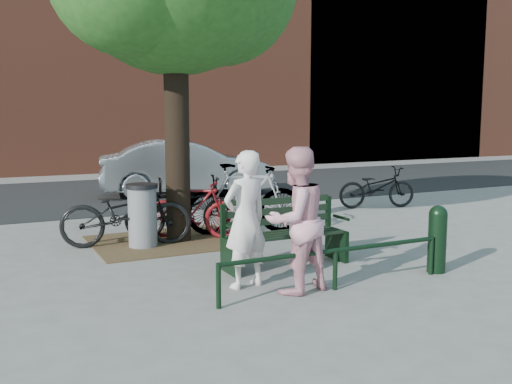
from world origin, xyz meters
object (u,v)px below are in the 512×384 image
person_left (246,220)px  litter_bin (143,215)px  park_bench (283,231)px  bicycle_c (184,207)px  person_right (296,220)px  parked_car (186,168)px  bollard (437,237)px

person_left → litter_bin: 2.69m
park_bench → bicycle_c: (-0.63, 2.32, 0.04)m
person_left → person_right: bearing=123.3°
litter_bin → person_right: bearing=-71.9°
person_right → bicycle_c: bearing=-98.9°
park_bench → litter_bin: 2.41m
park_bench → parked_car: (1.14, 7.27, 0.24)m
parked_car → bollard: bearing=-165.4°
park_bench → bollard: park_bench is taller
person_right → bicycle_c: person_right is taller
bollard → litter_bin: size_ratio=0.89×
bollard → parked_car: (-0.51, 8.49, 0.24)m
person_left → litter_bin: person_left is taller
person_right → bicycle_c: 3.47m
bollard → bicycle_c: 4.21m
litter_bin → parked_car: size_ratio=0.23×
bollard → park_bench: bearing=143.4°
park_bench → person_right: person_right is taller
park_bench → person_left: 1.19m
person_left → parked_car: person_left is taller
bicycle_c → parked_car: 5.26m
bollard → person_right: bearing=177.4°
bicycle_c → litter_bin: bearing=128.4°
person_left → bicycle_c: size_ratio=0.83×
bollard → litter_bin: bearing=134.6°
person_right → litter_bin: bearing=-83.6°
person_left → parked_car: 8.21m
park_bench → bollard: 2.05m
person_right → litter_bin: (-1.00, 3.05, -0.35)m
person_left → parked_car: size_ratio=0.38×
litter_bin → parked_car: 5.95m
bollard → person_left: bearing=168.2°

